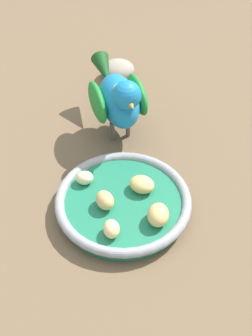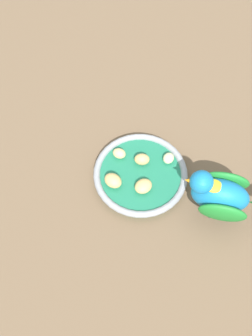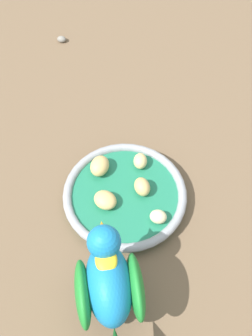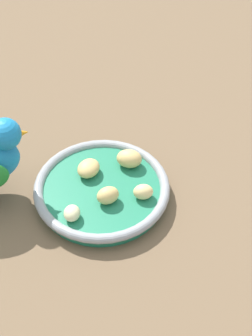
{
  "view_description": "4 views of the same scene",
  "coord_description": "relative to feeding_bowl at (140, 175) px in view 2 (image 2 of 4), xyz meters",
  "views": [
    {
      "loc": [
        -0.13,
        0.43,
        0.51
      ],
      "look_at": [
        0.03,
        0.01,
        0.06
      ],
      "focal_mm": 49.39,
      "sensor_mm": 36.0,
      "label": 1
    },
    {
      "loc": [
        -0.25,
        -0.27,
        0.78
      ],
      "look_at": [
        -0.0,
        0.04,
        0.06
      ],
      "focal_mm": 44.67,
      "sensor_mm": 36.0,
      "label": 2
    },
    {
      "loc": [
        0.21,
        -0.27,
        0.62
      ],
      "look_at": [
        0.02,
        0.05,
        0.06
      ],
      "focal_mm": 47.64,
      "sensor_mm": 36.0,
      "label": 3
    },
    {
      "loc": [
        0.45,
        0.25,
        0.55
      ],
      "look_at": [
        0.0,
        0.06,
        0.05
      ],
      "focal_mm": 53.68,
      "sensor_mm": 36.0,
      "label": 4
    }
  ],
  "objects": [
    {
      "name": "apple_piece_1",
      "position": [
        0.07,
        -0.01,
        0.01
      ],
      "size": [
        0.03,
        0.03,
        0.02
      ],
      "primitive_type": "ellipsoid",
      "rotation": [
        0.0,
        0.0,
        0.34
      ],
      "color": "beige",
      "rests_on": "feeding_bowl"
    },
    {
      "name": "apple_piece_4",
      "position": [
        -0.06,
        0.02,
        0.02
      ],
      "size": [
        0.04,
        0.04,
        0.03
      ],
      "primitive_type": "ellipsoid",
      "rotation": [
        0.0,
        0.0,
        1.82
      ],
      "color": "tan",
      "rests_on": "feeding_bowl"
    },
    {
      "name": "apple_piece_3",
      "position": [
        -0.01,
        0.06,
        0.02
      ],
      "size": [
        0.03,
        0.03,
        0.02
      ],
      "primitive_type": "ellipsoid",
      "rotation": [
        0.0,
        0.0,
        2.07
      ],
      "color": "#E5C67F",
      "rests_on": "feeding_bowl"
    },
    {
      "name": "apple_piece_0",
      "position": [
        0.02,
        0.02,
        0.02
      ],
      "size": [
        0.04,
        0.04,
        0.02
      ],
      "primitive_type": "ellipsoid",
      "rotation": [
        0.0,
        0.0,
        5.57
      ],
      "color": "tan",
      "rests_on": "feeding_bowl"
    },
    {
      "name": "parrot",
      "position": [
        0.07,
        -0.15,
        0.06
      ],
      "size": [
        0.14,
        0.16,
        0.13
      ],
      "rotation": [
        0.0,
        0.0,
        2.25
      ],
      "color": "#59544C",
      "rests_on": "ground_plane"
    },
    {
      "name": "ground_plane",
      "position": [
        -0.03,
        -0.03,
        -0.01
      ],
      "size": [
        4.0,
        4.0,
        0.0
      ],
      "primitive_type": "plane",
      "color": "brown"
    },
    {
      "name": "apple_piece_2",
      "position": [
        -0.02,
        -0.03,
        0.02
      ],
      "size": [
        0.04,
        0.03,
        0.02
      ],
      "primitive_type": "ellipsoid",
      "rotation": [
        0.0,
        0.0,
        6.2
      ],
      "color": "tan",
      "rests_on": "feeding_bowl"
    },
    {
      "name": "feeding_bowl",
      "position": [
        0.0,
        0.0,
        0.0
      ],
      "size": [
        0.19,
        0.19,
        0.03
      ],
      "color": "#1E7251",
      "rests_on": "ground_plane"
    }
  ]
}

